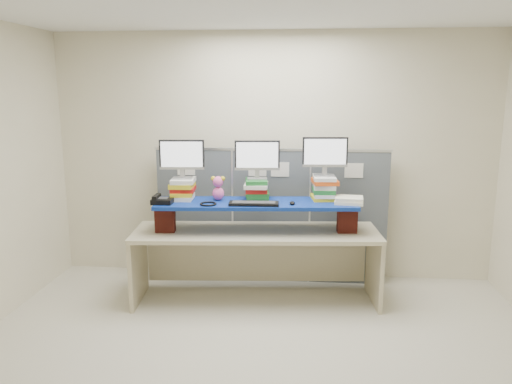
# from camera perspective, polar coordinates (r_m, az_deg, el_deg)

# --- Properties ---
(room) EXTENTS (5.00, 4.00, 2.80)m
(room) POSITION_cam_1_polar(r_m,az_deg,el_deg) (3.75, 0.00, -0.16)
(room) COLOR beige
(room) RESTS_ON ground
(cubicle_partition) EXTENTS (2.60, 0.06, 1.53)m
(cubicle_partition) POSITION_cam_1_polar(r_m,az_deg,el_deg) (5.63, 1.71, -2.67)
(cubicle_partition) COLOR #495056
(cubicle_partition) RESTS_ON ground
(desk) EXTENTS (2.53, 0.93, 0.76)m
(desk) POSITION_cam_1_polar(r_m,az_deg,el_deg) (5.13, -0.00, -6.07)
(desk) COLOR beige
(desk) RESTS_ON ground
(brick_pier_left) EXTENTS (0.20, 0.12, 0.27)m
(brick_pier_left) POSITION_cam_1_polar(r_m,az_deg,el_deg) (5.09, -10.35, -3.06)
(brick_pier_left) COLOR maroon
(brick_pier_left) RESTS_ON desk
(brick_pier_right) EXTENTS (0.20, 0.12, 0.27)m
(brick_pier_right) POSITION_cam_1_polar(r_m,az_deg,el_deg) (5.07, 10.38, -3.12)
(brick_pier_right) COLOR maroon
(brick_pier_right) RESTS_ON desk
(blue_board) EXTENTS (2.04, 0.67, 0.04)m
(blue_board) POSITION_cam_1_polar(r_m,az_deg,el_deg) (5.01, -0.00, -1.32)
(blue_board) COLOR #080C69
(blue_board) RESTS_ON brick_pier_left
(book_stack_left) EXTENTS (0.26, 0.32, 0.21)m
(book_stack_left) POSITION_cam_1_polar(r_m,az_deg,el_deg) (5.16, -8.37, 0.37)
(book_stack_left) COLOR silver
(book_stack_left) RESTS_ON blue_board
(book_stack_center) EXTENTS (0.27, 0.32, 0.21)m
(book_stack_center) POSITION_cam_1_polar(r_m,az_deg,el_deg) (5.10, 0.09, 0.30)
(book_stack_center) COLOR #1C6B2B
(book_stack_center) RESTS_ON blue_board
(book_stack_right) EXTENTS (0.28, 0.32, 0.24)m
(book_stack_right) POSITION_cam_1_polar(r_m,az_deg,el_deg) (5.14, 7.79, 0.51)
(book_stack_right) COLOR yellow
(book_stack_right) RESTS_ON blue_board
(monitor_left) EXTENTS (0.46, 0.14, 0.40)m
(monitor_left) POSITION_cam_1_polar(r_m,az_deg,el_deg) (5.11, -8.47, 4.02)
(monitor_left) COLOR #A2A1A6
(monitor_left) RESTS_ON book_stack_left
(monitor_center) EXTENTS (0.46, 0.14, 0.40)m
(monitor_center) POSITION_cam_1_polar(r_m,az_deg,el_deg) (5.04, 0.14, 3.98)
(monitor_center) COLOR #A2A1A6
(monitor_center) RESTS_ON book_stack_center
(monitor_right) EXTENTS (0.46, 0.14, 0.40)m
(monitor_right) POSITION_cam_1_polar(r_m,az_deg,el_deg) (5.08, 7.89, 4.32)
(monitor_right) COLOR #A2A1A6
(monitor_right) RESTS_ON book_stack_right
(keyboard) EXTENTS (0.49, 0.18, 0.03)m
(keyboard) POSITION_cam_1_polar(r_m,az_deg,el_deg) (4.86, -0.25, -1.32)
(keyboard) COLOR black
(keyboard) RESTS_ON blue_board
(mouse) EXTENTS (0.06, 0.10, 0.03)m
(mouse) POSITION_cam_1_polar(r_m,az_deg,el_deg) (4.90, 4.16, -1.25)
(mouse) COLOR black
(mouse) RESTS_ON blue_board
(desk_phone) EXTENTS (0.20, 0.18, 0.09)m
(desk_phone) POSITION_cam_1_polar(r_m,az_deg,el_deg) (5.01, -10.71, -0.93)
(desk_phone) COLOR black
(desk_phone) RESTS_ON blue_board
(headset) EXTENTS (0.18, 0.18, 0.02)m
(headset) POSITION_cam_1_polar(r_m,az_deg,el_deg) (4.90, -5.48, -1.36)
(headset) COLOR black
(headset) RESTS_ON blue_board
(plush_toy) EXTENTS (0.15, 0.11, 0.25)m
(plush_toy) POSITION_cam_1_polar(r_m,az_deg,el_deg) (5.06, -4.35, 0.46)
(plush_toy) COLOR #EF5AA5
(plush_toy) RESTS_ON blue_board
(binder_stack) EXTENTS (0.30, 0.25, 0.07)m
(binder_stack) POSITION_cam_1_polar(r_m,az_deg,el_deg) (5.01, 10.60, -0.93)
(binder_stack) COLOR white
(binder_stack) RESTS_ON blue_board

